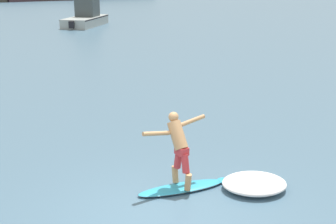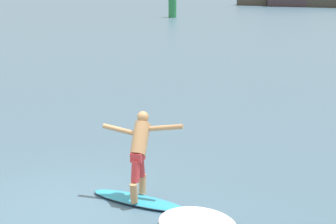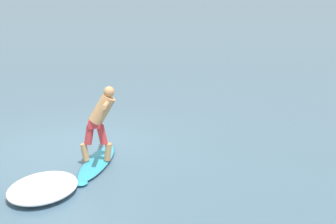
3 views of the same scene
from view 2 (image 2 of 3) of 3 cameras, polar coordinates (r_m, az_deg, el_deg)
The scene contains 5 objects.
ground_plane at distance 10.17m, azimuth -9.50°, elevation -9.69°, with size 200.00×200.00×0.00m, color #44667D.
surfboard at distance 10.28m, azimuth -2.86°, elevation -8.97°, with size 2.10×0.70×0.22m.
surfer at distance 10.07m, azimuth -2.87°, elevation -3.67°, with size 1.52×0.76×1.55m.
channel_marker_buoy at distance 51.59m, azimuth 0.46°, elevation 10.78°, with size 0.72×0.72×2.37m.
wave_foam_at_tail at distance 9.21m, azimuth 2.99°, elevation -11.26°, with size 1.67×1.55×0.26m.
Camera 2 is at (5.07, -7.82, 4.07)m, focal length 60.00 mm.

